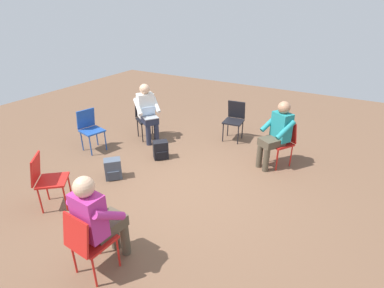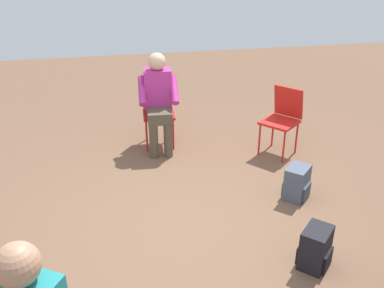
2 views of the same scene
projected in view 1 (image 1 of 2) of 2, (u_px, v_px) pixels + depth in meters
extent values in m
plane|color=brown|center=(183.00, 187.00, 4.98)|extent=(14.00, 14.00, 0.00)
cube|color=black|center=(233.00, 122.00, 6.51)|extent=(0.44, 0.44, 0.03)
cylinder|color=black|center=(238.00, 135.00, 6.41)|extent=(0.02, 0.02, 0.42)
cylinder|color=black|center=(223.00, 133.00, 6.53)|extent=(0.02, 0.02, 0.42)
cylinder|color=black|center=(242.00, 130.00, 6.69)|extent=(0.02, 0.02, 0.42)
cylinder|color=black|center=(228.00, 127.00, 6.81)|extent=(0.02, 0.02, 0.42)
cube|color=black|center=(237.00, 110.00, 6.58)|extent=(0.13, 0.39, 0.40)
cube|color=red|center=(94.00, 240.00, 3.27)|extent=(0.43, 0.43, 0.03)
cylinder|color=red|center=(98.00, 240.00, 3.58)|extent=(0.02, 0.02, 0.42)
cylinder|color=red|center=(118.00, 252.00, 3.41)|extent=(0.02, 0.02, 0.42)
cylinder|color=red|center=(74.00, 258.00, 3.33)|extent=(0.02, 0.02, 0.42)
cylinder|color=red|center=(94.00, 272.00, 3.16)|extent=(0.02, 0.02, 0.42)
cube|color=red|center=(76.00, 235.00, 3.04)|extent=(0.12, 0.39, 0.40)
cube|color=red|center=(279.00, 143.00, 5.51)|extent=(0.55, 0.55, 0.03)
cylinder|color=red|center=(277.00, 160.00, 5.40)|extent=(0.02, 0.02, 0.42)
cylinder|color=red|center=(264.00, 153.00, 5.67)|extent=(0.02, 0.02, 0.42)
cylinder|color=red|center=(291.00, 156.00, 5.54)|extent=(0.02, 0.02, 0.42)
cylinder|color=red|center=(278.00, 149.00, 5.81)|extent=(0.02, 0.02, 0.42)
cube|color=red|center=(288.00, 131.00, 5.50)|extent=(0.28, 0.37, 0.40)
cube|color=#1E4799|center=(92.00, 131.00, 6.05)|extent=(0.48, 0.48, 0.03)
cylinder|color=#1E4799|center=(106.00, 141.00, 6.15)|extent=(0.02, 0.02, 0.42)
cylinder|color=#1E4799|center=(91.00, 146.00, 5.93)|extent=(0.02, 0.02, 0.42)
cylinder|color=#1E4799|center=(97.00, 136.00, 6.36)|extent=(0.02, 0.02, 0.42)
cylinder|color=#1E4799|center=(82.00, 141.00, 6.14)|extent=(0.02, 0.02, 0.42)
cube|color=#1E4799|center=(86.00, 119.00, 6.07)|extent=(0.39, 0.18, 0.40)
cube|color=black|center=(147.00, 120.00, 6.61)|extent=(0.56, 0.56, 0.03)
cylinder|color=black|center=(157.00, 131.00, 6.64)|extent=(0.02, 0.02, 0.42)
cylinder|color=black|center=(142.00, 133.00, 6.50)|extent=(0.02, 0.02, 0.42)
cylinder|color=black|center=(152.00, 125.00, 6.91)|extent=(0.02, 0.02, 0.42)
cylinder|color=black|center=(138.00, 128.00, 6.78)|extent=(0.02, 0.02, 0.42)
cube|color=black|center=(143.00, 108.00, 6.67)|extent=(0.37, 0.29, 0.40)
cube|color=red|center=(53.00, 181.00, 4.37)|extent=(0.56, 0.56, 0.03)
cylinder|color=red|center=(70.00, 186.00, 4.64)|extent=(0.02, 0.02, 0.42)
cylinder|color=red|center=(65.00, 199.00, 4.34)|extent=(0.02, 0.02, 0.42)
cylinder|color=red|center=(47.00, 188.00, 4.59)|extent=(0.02, 0.02, 0.42)
cylinder|color=red|center=(40.00, 201.00, 4.29)|extent=(0.02, 0.02, 0.42)
cube|color=red|center=(35.00, 169.00, 4.25)|extent=(0.35, 0.31, 0.40)
cylinder|color=#23283D|center=(157.00, 134.00, 6.45)|extent=(0.11, 0.11, 0.45)
cylinder|color=#23283D|center=(149.00, 135.00, 6.38)|extent=(0.11, 0.11, 0.45)
cube|color=#23283D|center=(149.00, 119.00, 6.43)|extent=(0.48, 0.52, 0.14)
cube|color=silver|center=(146.00, 105.00, 6.47)|extent=(0.40, 0.37, 0.52)
sphere|color=#DBAD89|center=(145.00, 89.00, 6.31)|extent=(0.22, 0.22, 0.22)
cylinder|color=silver|center=(156.00, 104.00, 6.45)|extent=(0.30, 0.38, 0.31)
cylinder|color=silver|center=(138.00, 107.00, 6.30)|extent=(0.30, 0.38, 0.31)
cube|color=#9EA0A5|center=(151.00, 118.00, 6.30)|extent=(0.37, 0.35, 0.02)
cube|color=#B2D1F2|center=(149.00, 111.00, 6.34)|extent=(0.28, 0.21, 0.20)
cylinder|color=#4C4233|center=(266.00, 160.00, 5.38)|extent=(0.11, 0.11, 0.45)
cylinder|color=#4C4233|center=(260.00, 156.00, 5.52)|extent=(0.11, 0.11, 0.45)
cube|color=#4C4233|center=(272.00, 142.00, 5.40)|extent=(0.52, 0.48, 0.14)
cube|color=teal|center=(281.00, 127.00, 5.37)|extent=(0.37, 0.40, 0.52)
sphere|color=#A87A5B|center=(284.00, 108.00, 5.21)|extent=(0.22, 0.22, 0.22)
cylinder|color=teal|center=(285.00, 130.00, 5.15)|extent=(0.38, 0.29, 0.31)
cylinder|color=teal|center=(270.00, 123.00, 5.47)|extent=(0.38, 0.29, 0.31)
cylinder|color=#4C4233|center=(115.00, 233.00, 3.68)|extent=(0.11, 0.11, 0.45)
cylinder|color=#4C4233|center=(125.00, 239.00, 3.59)|extent=(0.11, 0.11, 0.45)
cube|color=#4C4233|center=(106.00, 225.00, 3.38)|extent=(0.44, 0.33, 0.14)
cube|color=#B22D84|center=(89.00, 216.00, 3.13)|extent=(0.24, 0.36, 0.52)
sphere|color=#DBAD89|center=(84.00, 187.00, 2.98)|extent=(0.22, 0.22, 0.22)
cylinder|color=#B22D84|center=(84.00, 202.00, 3.30)|extent=(0.40, 0.12, 0.31)
cylinder|color=#B22D84|center=(109.00, 215.00, 3.09)|extent=(0.40, 0.12, 0.31)
cube|color=black|center=(161.00, 150.00, 5.84)|extent=(0.34, 0.34, 0.36)
cube|color=black|center=(161.00, 153.00, 5.88)|extent=(0.32, 0.32, 0.16)
cube|color=#475160|center=(113.00, 169.00, 5.18)|extent=(0.34, 0.34, 0.36)
cube|color=#39414D|center=(114.00, 173.00, 5.22)|extent=(0.32, 0.32, 0.16)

